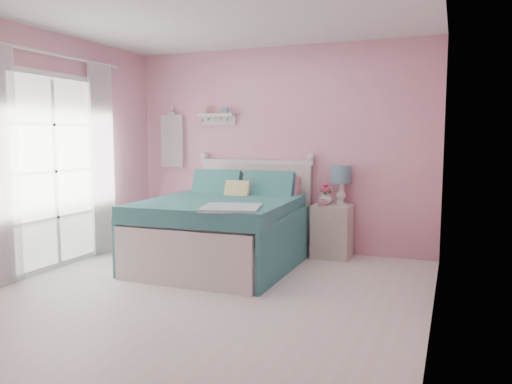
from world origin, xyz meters
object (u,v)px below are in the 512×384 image
Objects in this scene: teacup at (323,202)px; vase at (325,198)px; table_lamp at (341,177)px; bed at (225,229)px; nightstand at (332,231)px.

vase is at bearing 90.23° from teacup.
bed is at bearing -142.76° from table_lamp.
nightstand is 3.90× the size of vase.
bed reaches higher than teacup.
vase is at bearing -172.04° from nightstand.
vase is at bearing -144.31° from table_lamp.
table_lamp reaches higher than nightstand.
bed is 1.32m from nightstand.
bed is 1.55m from table_lamp.
teacup is (0.99, 0.62, 0.29)m from bed.
vase is 0.15m from teacup.
vase reaches higher than nightstand.
bed is at bearing -142.51° from vase.
table_lamp is 2.86× the size of vase.
nightstand is 0.41m from vase.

